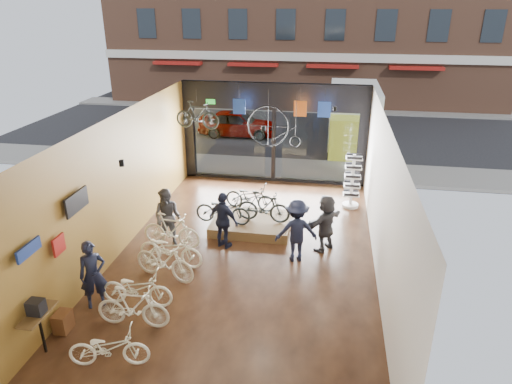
% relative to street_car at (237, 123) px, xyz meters
% --- Properties ---
extents(ground_plane, '(7.00, 12.00, 0.04)m').
position_rel_street_car_xyz_m(ground_plane, '(2.67, -12.00, -0.70)').
color(ground_plane, black).
rests_on(ground_plane, ground).
extents(ceiling, '(7.00, 12.00, 0.04)m').
position_rel_street_car_xyz_m(ceiling, '(2.67, -12.00, 3.14)').
color(ceiling, black).
rests_on(ceiling, ground).
extents(wall_left, '(0.04, 12.00, 3.80)m').
position_rel_street_car_xyz_m(wall_left, '(-0.85, -12.00, 1.22)').
color(wall_left, olive).
rests_on(wall_left, ground).
extents(wall_right, '(0.04, 12.00, 3.80)m').
position_rel_street_car_xyz_m(wall_right, '(6.19, -12.00, 1.22)').
color(wall_right, beige).
rests_on(wall_right, ground).
extents(wall_back, '(7.00, 0.04, 3.80)m').
position_rel_street_car_xyz_m(wall_back, '(2.67, -18.02, 1.22)').
color(wall_back, beige).
rests_on(wall_back, ground).
extents(storefront, '(7.00, 0.26, 3.80)m').
position_rel_street_car_xyz_m(storefront, '(2.67, -6.00, 1.22)').
color(storefront, black).
rests_on(storefront, ground).
extents(exit_sign, '(0.35, 0.06, 0.18)m').
position_rel_street_car_xyz_m(exit_sign, '(0.27, -6.12, 2.37)').
color(exit_sign, '#198C26').
rests_on(exit_sign, storefront).
extents(street_road, '(30.00, 18.00, 0.02)m').
position_rel_street_car_xyz_m(street_road, '(2.67, 3.00, -0.69)').
color(street_road, black).
rests_on(street_road, ground).
extents(sidewalk_near, '(30.00, 2.40, 0.12)m').
position_rel_street_car_xyz_m(sidewalk_near, '(2.67, -4.80, -0.62)').
color(sidewalk_near, slate).
rests_on(sidewalk_near, ground).
extents(sidewalk_far, '(30.00, 2.00, 0.12)m').
position_rel_street_car_xyz_m(sidewalk_far, '(2.67, 7.00, -0.62)').
color(sidewalk_far, slate).
rests_on(sidewalk_far, ground).
extents(street_car, '(4.00, 1.61, 1.36)m').
position_rel_street_car_xyz_m(street_car, '(0.00, 0.00, 0.00)').
color(street_car, gray).
rests_on(street_car, street_road).
extents(box_truck, '(2.32, 6.96, 2.74)m').
position_rel_street_car_xyz_m(box_truck, '(5.86, -1.00, 0.69)').
color(box_truck, silver).
rests_on(box_truck, street_road).
extents(floor_bike_0, '(1.64, 0.83, 0.82)m').
position_rel_street_car_xyz_m(floor_bike_0, '(0.85, -16.38, -0.27)').
color(floor_bike_0, white).
rests_on(floor_bike_0, ground_plane).
extents(floor_bike_1, '(1.63, 0.50, 0.97)m').
position_rel_street_car_xyz_m(floor_bike_1, '(0.84, -15.21, -0.19)').
color(floor_bike_1, white).
rests_on(floor_bike_1, ground_plane).
extents(floor_bike_2, '(1.70, 0.62, 0.89)m').
position_rel_street_car_xyz_m(floor_bike_2, '(0.62, -14.48, -0.24)').
color(floor_bike_2, white).
rests_on(floor_bike_2, ground_plane).
extents(floor_bike_3, '(1.80, 0.94, 1.04)m').
position_rel_street_car_xyz_m(floor_bike_3, '(0.87, -13.33, -0.16)').
color(floor_bike_3, white).
rests_on(floor_bike_3, ground_plane).
extents(floor_bike_4, '(1.86, 0.82, 0.94)m').
position_rel_street_car_xyz_m(floor_bike_4, '(0.80, -12.69, -0.21)').
color(floor_bike_4, white).
rests_on(floor_bike_4, ground_plane).
extents(floor_bike_5, '(1.76, 0.65, 1.03)m').
position_rel_street_car_xyz_m(floor_bike_5, '(0.50, -11.73, -0.16)').
color(floor_bike_5, white).
rests_on(floor_bike_5, ground_plane).
extents(display_platform, '(2.40, 1.80, 0.30)m').
position_rel_street_car_xyz_m(display_platform, '(2.55, -10.23, -0.53)').
color(display_platform, '#4B2F1D').
rests_on(display_platform, ground_plane).
extents(display_bike_left, '(1.74, 0.71, 0.89)m').
position_rel_street_car_xyz_m(display_bike_left, '(1.74, -10.61, 0.07)').
color(display_bike_left, black).
rests_on(display_bike_left, display_platform).
extents(display_bike_mid, '(1.65, 0.58, 0.98)m').
position_rel_street_car_xyz_m(display_bike_mid, '(2.94, -10.29, 0.11)').
color(display_bike_mid, black).
rests_on(display_bike_mid, display_platform).
extents(display_bike_right, '(1.75, 0.89, 0.88)m').
position_rel_street_car_xyz_m(display_bike_right, '(2.37, -9.49, 0.06)').
color(display_bike_right, black).
rests_on(display_bike_right, display_platform).
extents(customer_0, '(0.72, 0.67, 1.65)m').
position_rel_street_car_xyz_m(customer_0, '(-0.33, -14.65, 0.14)').
color(customer_0, '#161C33').
rests_on(customer_0, ground_plane).
extents(customer_1, '(0.91, 0.76, 1.71)m').
position_rel_street_car_xyz_m(customer_1, '(0.37, -11.62, 0.17)').
color(customer_1, '#3F3F44').
rests_on(customer_1, ground_plane).
extents(customer_2, '(1.06, 0.79, 1.68)m').
position_rel_street_car_xyz_m(customer_2, '(1.98, -11.51, 0.16)').
color(customer_2, '#161C33').
rests_on(customer_2, ground_plane).
extents(customer_3, '(1.27, 0.91, 1.77)m').
position_rel_street_car_xyz_m(customer_3, '(4.06, -11.86, 0.20)').
color(customer_3, '#161C33').
rests_on(customer_3, ground_plane).
extents(customer_5, '(1.34, 1.51, 1.66)m').
position_rel_street_car_xyz_m(customer_5, '(4.82, -11.17, 0.15)').
color(customer_5, '#3F3F44').
rests_on(customer_5, ground_plane).
extents(sunglasses_rack, '(0.66, 0.60, 1.88)m').
position_rel_street_car_xyz_m(sunglasses_rack, '(5.62, -8.07, 0.26)').
color(sunglasses_rack, white).
rests_on(sunglasses_rack, ground_plane).
extents(wall_merch, '(0.40, 2.40, 2.60)m').
position_rel_street_car_xyz_m(wall_merch, '(-0.71, -15.50, 0.62)').
color(wall_merch, navy).
rests_on(wall_merch, wall_left).
extents(penny_farthing, '(1.81, 0.06, 1.45)m').
position_rel_street_car_xyz_m(penny_farthing, '(2.95, -7.48, 1.82)').
color(penny_farthing, black).
rests_on(penny_farthing, ceiling).
extents(hung_bike, '(1.62, 0.62, 0.95)m').
position_rel_street_car_xyz_m(hung_bike, '(0.23, -7.80, 2.24)').
color(hung_bike, black).
rests_on(hung_bike, ceiling).
extents(jersey_left, '(0.45, 0.03, 0.55)m').
position_rel_street_car_xyz_m(jersey_left, '(1.50, -6.80, 2.37)').
color(jersey_left, '#1E3F99').
rests_on(jersey_left, ceiling).
extents(jersey_mid, '(0.45, 0.03, 0.55)m').
position_rel_street_car_xyz_m(jersey_mid, '(3.69, -6.80, 2.37)').
color(jersey_mid, '#CC5919').
rests_on(jersey_mid, ceiling).
extents(jersey_right, '(0.45, 0.03, 0.55)m').
position_rel_street_car_xyz_m(jersey_right, '(4.53, -6.80, 2.37)').
color(jersey_right, '#1E3F99').
rests_on(jersey_right, ceiling).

